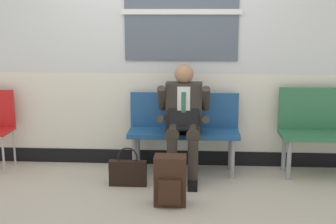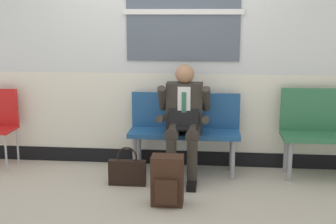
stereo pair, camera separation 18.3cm
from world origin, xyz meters
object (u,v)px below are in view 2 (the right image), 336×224
Objects in this scene: bench_with_person at (185,126)px; backpack at (167,181)px; person_seated at (184,119)px; folding_chair at (0,121)px; handbag at (127,172)px.

backpack is (-0.10, -0.98, -0.30)m from bench_with_person.
person_seated is 0.90m from backpack.
folding_chair reaches higher than backpack.
handbag is at bearing -17.85° from folding_chair.
handbag is at bearing -150.67° from person_seated.
backpack is 1.14× the size of handbag.
backpack is 0.67m from handbag.
bench_with_person is 0.86m from handbag.
person_seated is at bearing 82.75° from backpack.
person_seated reaches higher than handbag.
bench_with_person is at bearing 84.20° from backpack.
person_seated is at bearing -90.00° from bench_with_person.
person_seated is 1.36× the size of folding_chair.
folding_chair is (-2.19, 0.00, 0.01)m from bench_with_person.
handbag is at bearing -137.79° from bench_with_person.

